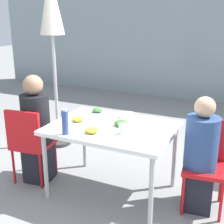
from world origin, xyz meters
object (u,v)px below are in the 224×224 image
object	(u,v)px
person_right	(200,158)
drinking_cup	(122,129)
salad_bowl	(127,116)
person_left	(37,132)
closed_umbrella	(52,15)
chair_left	(29,140)
bottle	(65,122)
chair_right	(206,157)

from	to	relation	value
person_right	drinking_cup	world-z (taller)	person_right
person_right	salad_bowl	bearing A→B (deg)	-20.54
person_left	drinking_cup	xyz separation A→B (m)	(1.05, -0.04, 0.22)
closed_umbrella	chair_left	bearing A→B (deg)	-70.91
closed_umbrella	bottle	size ratio (longest dim) A/B	9.62
person_left	person_right	size ratio (longest dim) A/B	1.08
bottle	salad_bowl	distance (m)	0.77
salad_bowl	chair_left	bearing A→B (deg)	-151.84
person_right	bottle	bearing A→B (deg)	15.46
bottle	chair_left	bearing A→B (deg)	163.16
chair_left	bottle	xyz separation A→B (m)	(0.60, -0.18, 0.36)
chair_left	person_left	bearing A→B (deg)	58.02
chair_left	person_left	xyz separation A→B (m)	(0.04, 0.09, 0.08)
chair_right	drinking_cup	distance (m)	0.86
chair_left	drinking_cup	world-z (taller)	chair_left
chair_left	drinking_cup	distance (m)	1.12
person_right	chair_right	bearing A→B (deg)	-121.98
person_left	chair_right	xyz separation A→B (m)	(1.77, 0.30, -0.08)
closed_umbrella	salad_bowl	world-z (taller)	closed_umbrella
chair_left	chair_right	size ratio (longest dim) A/B	1.00
person_right	salad_bowl	distance (m)	0.89
chair_right	chair_left	bearing A→B (deg)	4.98
bottle	drinking_cup	world-z (taller)	bottle
closed_umbrella	drinking_cup	bearing A→B (deg)	-34.48
closed_umbrella	bottle	world-z (taller)	closed_umbrella
chair_left	chair_right	world-z (taller)	same
chair_right	bottle	world-z (taller)	bottle
chair_left	drinking_cup	size ratio (longest dim) A/B	8.55
chair_right	person_right	distance (m)	0.10
closed_umbrella	chair_right	bearing A→B (deg)	-16.59
person_left	drinking_cup	world-z (taller)	person_left
chair_left	bottle	distance (m)	0.73
person_left	salad_bowl	distance (m)	1.01
chair_left	salad_bowl	distance (m)	1.10
chair_left	closed_umbrella	distance (m)	1.70
person_right	bottle	xyz separation A→B (m)	(-1.17, -0.49, 0.33)
closed_umbrella	person_right	bearing A→B (deg)	-18.96
person_left	drinking_cup	distance (m)	1.07
bottle	drinking_cup	distance (m)	0.54
chair_right	bottle	xyz separation A→B (m)	(-1.21, -0.57, 0.36)
person_left	chair_right	size ratio (longest dim) A/B	1.40
person_left	bottle	distance (m)	0.69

